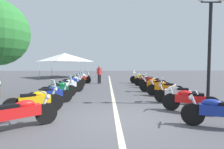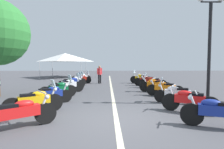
{
  "view_description": "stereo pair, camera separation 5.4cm",
  "coord_description": "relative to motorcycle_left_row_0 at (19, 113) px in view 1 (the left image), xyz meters",
  "views": [
    {
      "loc": [
        -5.78,
        0.34,
        1.83
      ],
      "look_at": [
        5.56,
        0.0,
        1.13
      ],
      "focal_mm": 28.55,
      "sensor_mm": 36.0,
      "label": 1
    },
    {
      "loc": [
        -5.78,
        0.29,
        1.83
      ],
      "look_at": [
        5.56,
        0.0,
        1.13
      ],
      "focal_mm": 28.55,
      "sensor_mm": 36.0,
      "label": 2
    }
  ],
  "objects": [
    {
      "name": "motorcycle_right_row_2",
      "position": [
        3.1,
        -5.65,
        0.0
      ],
      "size": [
        1.01,
        1.98,
        1.19
      ],
      "rotation": [
        0.0,
        0.0,
        1.18
      ],
      "color": "black",
      "rests_on": "ground_plane"
    },
    {
      "name": "street_lamp_twin_globe",
      "position": [
        2.91,
        -7.0,
        2.87
      ],
      "size": [
        0.32,
        1.22,
        4.86
      ],
      "color": "black",
      "rests_on": "ground_plane"
    },
    {
      "name": "motorcycle_left_row_8",
      "position": [
        12.79,
        0.1,
        0.0
      ],
      "size": [
        1.3,
        1.79,
        1.0
      ],
      "rotation": [
        0.0,
        0.0,
        -0.97
      ],
      "color": "black",
      "rests_on": "ground_plane"
    },
    {
      "name": "event_tent",
      "position": [
        18.78,
        3.11,
        2.19
      ],
      "size": [
        5.43,
        5.43,
        3.2
      ],
      "color": "white",
      "rests_on": "ground_plane"
    },
    {
      "name": "motorcycle_left_row_4",
      "position": [
        6.3,
        0.03,
        0.02
      ],
      "size": [
        1.22,
        1.93,
        1.23
      ],
      "rotation": [
        0.0,
        0.0,
        -1.04
      ],
      "color": "black",
      "rests_on": "ground_plane"
    },
    {
      "name": "motorcycle_right_row_6",
      "position": [
        9.52,
        -5.71,
        0.01
      ],
      "size": [
        1.03,
        2.08,
        1.01
      ],
      "rotation": [
        0.0,
        0.0,
        1.19
      ],
      "color": "black",
      "rests_on": "ground_plane"
    },
    {
      "name": "ground_plane",
      "position": [
        0.86,
        -2.77,
        -0.46
      ],
      "size": [
        80.0,
        80.0,
        0.0
      ],
      "primitive_type": "plane",
      "color": "#4C4C51"
    },
    {
      "name": "motorcycle_right_row_7",
      "position": [
        11.26,
        -5.54,
        0.02
      ],
      "size": [
        1.17,
        1.89,
        1.23
      ],
      "rotation": [
        0.0,
        0.0,
        1.05
      ],
      "color": "black",
      "rests_on": "ground_plane"
    },
    {
      "name": "motorcycle_left_row_2",
      "position": [
        3.13,
        0.11,
        -0.01
      ],
      "size": [
        1.19,
        1.82,
        0.98
      ],
      "rotation": [
        0.0,
        0.0,
        -1.02
      ],
      "color": "black",
      "rests_on": "ground_plane"
    },
    {
      "name": "motorcycle_left_row_6",
      "position": [
        9.47,
        0.18,
        0.0
      ],
      "size": [
        1.29,
        1.77,
        1.19
      ],
      "rotation": [
        0.0,
        0.0,
        -0.96
      ],
      "color": "black",
      "rests_on": "ground_plane"
    },
    {
      "name": "motorcycle_left_row_5",
      "position": [
        7.89,
        0.09,
        0.01
      ],
      "size": [
        1.15,
        1.83,
        1.21
      ],
      "rotation": [
        0.0,
        0.0,
        -1.05
      ],
      "color": "black",
      "rests_on": "ground_plane"
    },
    {
      "name": "lane_centre_stripe",
      "position": [
        7.15,
        -2.77,
        -0.45
      ],
      "size": [
        29.02,
        0.16,
        0.01
      ],
      "primitive_type": "cube",
      "color": "beige",
      "rests_on": "ground_plane"
    },
    {
      "name": "motorcycle_left_row_7",
      "position": [
        11.25,
        -0.06,
        0.01
      ],
      "size": [
        1.19,
        1.87,
        1.2
      ],
      "rotation": [
        0.0,
        0.0,
        -1.04
      ],
      "color": "black",
      "rests_on": "ground_plane"
    },
    {
      "name": "bystander_0",
      "position": [
        11.43,
        -1.75,
        0.5
      ],
      "size": [
        0.33,
        0.46,
        1.64
      ],
      "rotation": [
        0.0,
        0.0,
        3.73
      ],
      "color": "black",
      "rests_on": "ground_plane"
    },
    {
      "name": "motorcycle_right_row_3",
      "position": [
        4.81,
        -5.64,
        0.0
      ],
      "size": [
        1.21,
        1.85,
        1.0
      ],
      "rotation": [
        0.0,
        0.0,
        1.02
      ],
      "color": "black",
      "rests_on": "ground_plane"
    },
    {
      "name": "motorcycle_right_row_4",
      "position": [
        6.29,
        -5.51,
        0.02
      ],
      "size": [
        0.97,
        1.95,
        1.23
      ],
      "rotation": [
        0.0,
        0.0,
        1.19
      ],
      "color": "black",
      "rests_on": "ground_plane"
    },
    {
      "name": "motorcycle_right_row_5",
      "position": [
        8.08,
        -5.77,
        0.01
      ],
      "size": [
        1.14,
        1.96,
        1.01
      ],
      "rotation": [
        0.0,
        0.0,
        1.09
      ],
      "color": "black",
      "rests_on": "ground_plane"
    },
    {
      "name": "motorcycle_left_row_1",
      "position": [
        1.59,
        0.17,
        0.02
      ],
      "size": [
        1.28,
        1.82,
        1.22
      ],
      "rotation": [
        0.0,
        0.0,
        -0.98
      ],
      "color": "black",
      "rests_on": "ground_plane"
    },
    {
      "name": "motorcycle_right_row_1",
      "position": [
        1.56,
        -5.52,
        0.01
      ],
      "size": [
        1.19,
        1.81,
        1.01
      ],
      "rotation": [
        0.0,
        0.0,
        1.02
      ],
      "color": "black",
      "rests_on": "ground_plane"
    },
    {
      "name": "motorcycle_right_row_0",
      "position": [
        -0.04,
        -5.58,
        0.01
      ],
      "size": [
        0.98,
        1.91,
        1.01
      ],
      "rotation": [
        0.0,
        0.0,
        1.18
      ],
      "color": "black",
      "rests_on": "ground_plane"
    },
    {
      "name": "motorcycle_left_row_3",
      "position": [
        4.64,
        0.14,
        0.01
      ],
      "size": [
        1.2,
        1.77,
        1.21
      ],
      "rotation": [
        0.0,
        0.0,
        -1.0
      ],
      "color": "black",
      "rests_on": "ground_plane"
    },
    {
      "name": "motorcycle_left_row_0",
      "position": [
        0.0,
        0.0,
        0.0
      ],
      "size": [
        1.44,
        1.81,
        1.0
      ],
      "rotation": [
        0.0,
        0.0,
        -0.92
      ],
      "color": "black",
      "rests_on": "ground_plane"
    }
  ]
}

